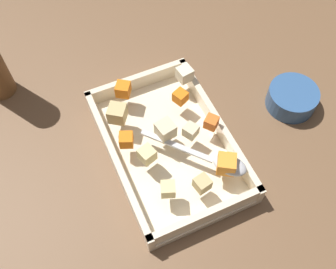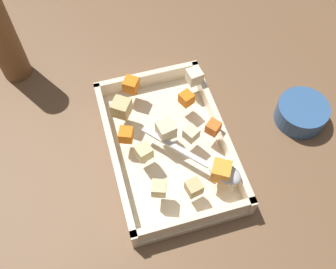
# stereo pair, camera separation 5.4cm
# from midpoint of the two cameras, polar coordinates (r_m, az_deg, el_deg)

# --- Properties ---
(ground_plane) EXTENTS (4.00, 4.00, 0.00)m
(ground_plane) POSITION_cam_midpoint_polar(r_m,az_deg,el_deg) (0.79, -1.03, -2.25)
(ground_plane) COLOR brown
(baking_dish) EXTENTS (0.33, 0.22, 0.05)m
(baking_dish) POSITION_cam_midpoint_polar(r_m,az_deg,el_deg) (0.77, -1.99, -1.87)
(baking_dish) COLOR beige
(baking_dish) RESTS_ON ground_plane
(carrot_chunk_mid_right) EXTENTS (0.03, 0.03, 0.02)m
(carrot_chunk_mid_right) POSITION_cam_midpoint_polar(r_m,az_deg,el_deg) (0.75, 4.17, 1.64)
(carrot_chunk_mid_right) COLOR orange
(carrot_chunk_mid_right) RESTS_ON baking_dish
(carrot_chunk_rim_edge) EXTENTS (0.03, 0.03, 0.02)m
(carrot_chunk_rim_edge) POSITION_cam_midpoint_polar(r_m,az_deg,el_deg) (0.73, -8.08, -0.88)
(carrot_chunk_rim_edge) COLOR orange
(carrot_chunk_rim_edge) RESTS_ON baking_dish
(carrot_chunk_heap_top) EXTENTS (0.04, 0.04, 0.03)m
(carrot_chunk_heap_top) POSITION_cam_midpoint_polar(r_m,az_deg,el_deg) (0.80, -8.37, 6.30)
(carrot_chunk_heap_top) COLOR orange
(carrot_chunk_heap_top) RESTS_ON baking_dish
(carrot_chunk_back_center) EXTENTS (0.03, 0.03, 0.02)m
(carrot_chunk_back_center) POSITION_cam_midpoint_polar(r_m,az_deg,el_deg) (0.78, -0.20, 5.31)
(carrot_chunk_back_center) COLOR orange
(carrot_chunk_back_center) RESTS_ON baking_dish
(carrot_chunk_heap_side) EXTENTS (0.04, 0.04, 0.03)m
(carrot_chunk_heap_side) POSITION_cam_midpoint_polar(r_m,az_deg,el_deg) (0.70, 6.17, -4.35)
(carrot_chunk_heap_side) COLOR orange
(carrot_chunk_heap_side) RESTS_ON baking_dish
(potato_chunk_corner_se) EXTENTS (0.04, 0.04, 0.03)m
(potato_chunk_corner_se) POSITION_cam_midpoint_polar(r_m,az_deg,el_deg) (0.73, -2.46, 0.55)
(potato_chunk_corner_se) COLOR beige
(potato_chunk_corner_se) RESTS_ON baking_dish
(potato_chunk_corner_nw) EXTENTS (0.03, 0.03, 0.03)m
(potato_chunk_corner_nw) POSITION_cam_midpoint_polar(r_m,az_deg,el_deg) (0.71, -5.19, -3.01)
(potato_chunk_corner_nw) COLOR #E0CC89
(potato_chunk_corner_nw) RESTS_ON baking_dish
(potato_chunk_far_right) EXTENTS (0.03, 0.03, 0.02)m
(potato_chunk_far_right) POSITION_cam_midpoint_polar(r_m,az_deg,el_deg) (0.73, 1.19, 0.41)
(potato_chunk_far_right) COLOR beige
(potato_chunk_far_right) RESTS_ON baking_dish
(potato_chunk_under_handle) EXTENTS (0.03, 0.03, 0.03)m
(potato_chunk_under_handle) POSITION_cam_midpoint_polar(r_m,az_deg,el_deg) (0.81, 0.49, 8.56)
(potato_chunk_under_handle) COLOR beige
(potato_chunk_under_handle) RESTS_ON baking_dish
(potato_chunk_mid_left) EXTENTS (0.05, 0.05, 0.03)m
(potato_chunk_mid_left) POSITION_cam_midpoint_polar(r_m,az_deg,el_deg) (0.76, -9.28, 2.89)
(potato_chunk_mid_left) COLOR tan
(potato_chunk_mid_left) RESTS_ON baking_dish
(potato_chunk_corner_sw) EXTENTS (0.03, 0.03, 0.02)m
(potato_chunk_corner_sw) POSITION_cam_midpoint_polar(r_m,az_deg,el_deg) (0.68, 2.83, -7.10)
(potato_chunk_corner_sw) COLOR tan
(potato_chunk_corner_sw) RESTS_ON baking_dish
(potato_chunk_near_right) EXTENTS (0.03, 0.03, 0.02)m
(potato_chunk_near_right) POSITION_cam_midpoint_polar(r_m,az_deg,el_deg) (0.68, -2.28, -7.93)
(potato_chunk_near_right) COLOR #E0CC89
(potato_chunk_near_right) RESTS_ON baking_dish
(serving_spoon) EXTENTS (0.17, 0.15, 0.02)m
(serving_spoon) POSITION_cam_midpoint_polar(r_m,az_deg,el_deg) (0.71, 5.65, -4.14)
(serving_spoon) COLOR silver
(serving_spoon) RESTS_ON baking_dish
(small_prep_bowl) EXTENTS (0.10, 0.10, 0.04)m
(small_prep_bowl) POSITION_cam_midpoint_polar(r_m,az_deg,el_deg) (0.86, 15.53, 5.05)
(small_prep_bowl) COLOR #33598C
(small_prep_bowl) RESTS_ON ground_plane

